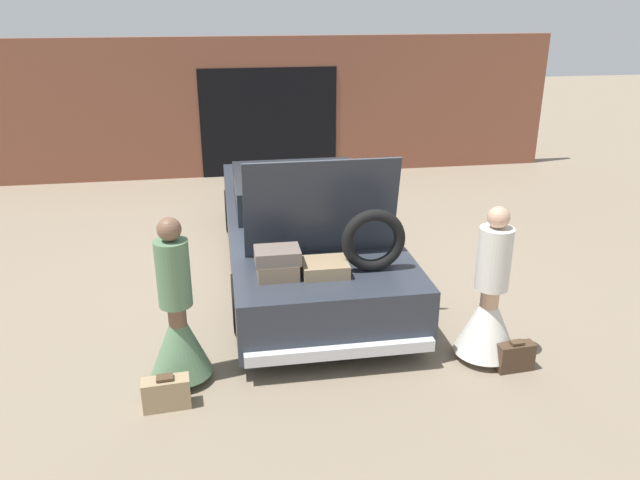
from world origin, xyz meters
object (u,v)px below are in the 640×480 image
(car, at_px, (302,227))
(suitcase_beside_right_person, at_px, (515,357))
(person_right, at_px, (489,307))
(suitcase_beside_left_person, at_px, (166,393))
(person_left, at_px, (178,325))

(car, xyz_separation_m, suitcase_beside_right_person, (1.75, -2.90, -0.44))
(person_right, bearing_deg, suitcase_beside_left_person, 99.53)
(car, relative_size, person_left, 3.24)
(suitcase_beside_right_person, bearing_deg, car, 121.18)
(car, xyz_separation_m, person_right, (1.55, -2.63, 0.00))
(car, bearing_deg, suitcase_beside_left_person, -119.43)
(person_right, bearing_deg, suitcase_beside_right_person, -138.86)
(car, distance_m, person_right, 3.05)
(person_right, bearing_deg, car, 34.13)
(suitcase_beside_left_person, bearing_deg, suitcase_beside_right_person, 0.97)
(car, bearing_deg, person_right, -59.53)
(person_left, xyz_separation_m, suitcase_beside_right_person, (3.30, -0.38, -0.45))
(suitcase_beside_left_person, xyz_separation_m, suitcase_beside_right_person, (3.42, 0.06, -0.00))
(person_right, relative_size, suitcase_beside_right_person, 4.32)
(car, relative_size, suitcase_beside_left_person, 12.41)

